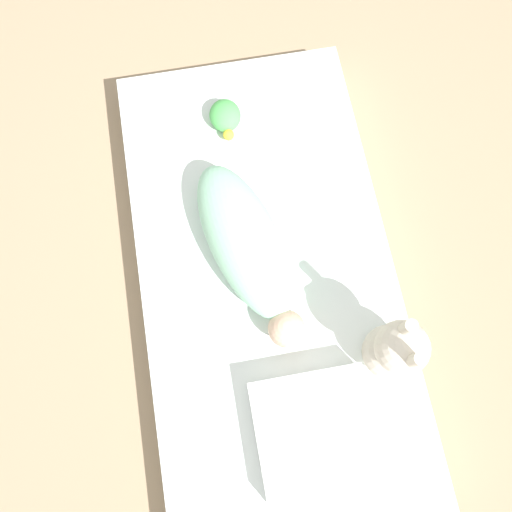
{
  "coord_description": "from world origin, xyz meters",
  "views": [
    {
      "loc": [
        0.37,
        -0.1,
        1.6
      ],
      "look_at": [
        -0.05,
        -0.03,
        0.19
      ],
      "focal_mm": 35.0,
      "sensor_mm": 36.0,
      "label": 1
    }
  ],
  "objects_px": {
    "pillow": "(315,432)",
    "bunny_plush": "(395,350)",
    "swaddled_baby": "(247,245)",
    "turtle_plush": "(225,116)"
  },
  "relations": [
    {
      "from": "swaddled_baby",
      "to": "turtle_plush",
      "type": "xyz_separation_m",
      "value": [
        -0.46,
        0.01,
        -0.04
      ]
    },
    {
      "from": "swaddled_baby",
      "to": "pillow",
      "type": "bearing_deg",
      "value": -5.11
    },
    {
      "from": "swaddled_baby",
      "to": "bunny_plush",
      "type": "relative_size",
      "value": 1.92
    },
    {
      "from": "pillow",
      "to": "swaddled_baby",
      "type": "bearing_deg",
      "value": -170.35
    },
    {
      "from": "bunny_plush",
      "to": "turtle_plush",
      "type": "relative_size",
      "value": 2.21
    },
    {
      "from": "pillow",
      "to": "bunny_plush",
      "type": "distance_m",
      "value": 0.31
    },
    {
      "from": "swaddled_baby",
      "to": "bunny_plush",
      "type": "height_order",
      "value": "bunny_plush"
    },
    {
      "from": "swaddled_baby",
      "to": "bunny_plush",
      "type": "xyz_separation_m",
      "value": [
        0.37,
        0.33,
        0.05
      ]
    },
    {
      "from": "pillow",
      "to": "bunny_plush",
      "type": "height_order",
      "value": "bunny_plush"
    },
    {
      "from": "swaddled_baby",
      "to": "turtle_plush",
      "type": "distance_m",
      "value": 0.46
    }
  ]
}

